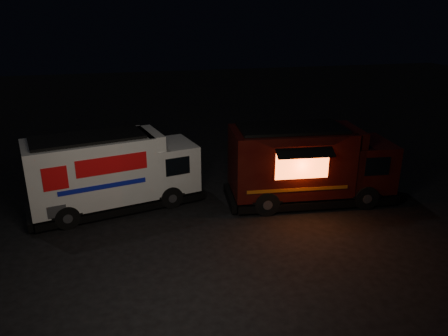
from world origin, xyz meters
TOP-DOWN VIEW (x-y plane):
  - ground at (0.00, 0.00)m, footprint 80.00×80.00m
  - white_truck at (-1.74, 3.12)m, footprint 6.67×3.54m
  - red_truck at (5.54, 2.03)m, footprint 6.62×2.94m

SIDE VIEW (x-z plane):
  - ground at x=0.00m, z-range 0.00..0.00m
  - white_truck at x=-1.74m, z-range 0.00..2.88m
  - red_truck at x=5.54m, z-range 0.00..2.99m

